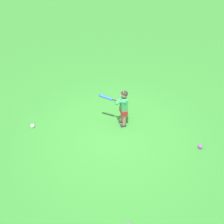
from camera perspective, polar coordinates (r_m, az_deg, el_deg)
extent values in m
plane|color=#2D7528|center=(7.09, 0.58, -4.77)|extent=(40.00, 40.00, 0.00)
cube|color=#232328|center=(7.31, 2.35, -2.81)|extent=(0.11, 0.16, 0.05)
cylinder|color=#996B4C|center=(7.19, 2.55, -1.71)|extent=(0.09, 0.09, 0.34)
cube|color=#232328|center=(7.43, 1.99, -1.94)|extent=(0.11, 0.16, 0.05)
cylinder|color=#996B4C|center=(7.31, 2.17, -0.84)|extent=(0.09, 0.09, 0.34)
cube|color=maroon|center=(7.09, 2.41, 0.23)|extent=(0.29, 0.19, 0.16)
cube|color=#339351|center=(6.93, 2.47, 1.80)|extent=(0.27, 0.18, 0.34)
sphere|color=#996B4C|center=(6.75, 2.54, 3.68)|extent=(0.17, 0.17, 0.17)
ellipsoid|color=black|center=(6.74, 2.63, 3.90)|extent=(0.20, 0.20, 0.11)
sphere|color=blue|center=(6.84, 1.36, 2.21)|extent=(0.04, 0.04, 0.04)
cylinder|color=black|center=(6.85, 0.64, 2.45)|extent=(0.08, 0.14, 0.05)
cylinder|color=blue|center=(6.90, -1.23, 3.07)|extent=(0.21, 0.34, 0.11)
sphere|color=blue|center=(6.93, -2.54, 3.51)|extent=(0.07, 0.07, 0.07)
cylinder|color=#339351|center=(6.81, 1.73, 2.16)|extent=(0.23, 0.29, 0.14)
cylinder|color=#339351|center=(6.87, 1.58, 2.51)|extent=(0.28, 0.24, 0.14)
sphere|color=purple|center=(7.08, 17.94, -6.88)|extent=(0.10, 0.10, 0.10)
sphere|color=white|center=(7.56, -16.27, -2.78)|extent=(0.10, 0.10, 0.10)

